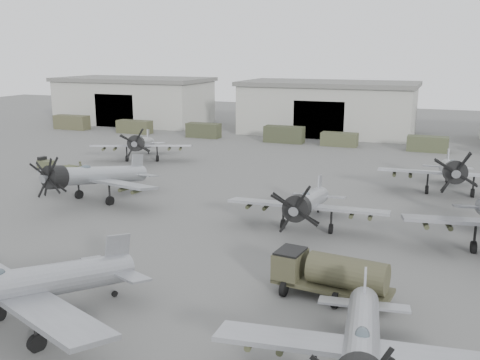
# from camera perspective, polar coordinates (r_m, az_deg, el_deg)

# --- Properties ---
(ground) EXTENTS (220.00, 220.00, 0.00)m
(ground) POSITION_cam_1_polar(r_m,az_deg,el_deg) (36.27, -12.30, -8.73)
(ground) COLOR #555553
(ground) RESTS_ON ground
(hangar_left) EXTENTS (29.00, 14.80, 8.70)m
(hangar_left) POSITION_cam_1_polar(r_m,az_deg,el_deg) (106.69, -11.22, 8.35)
(hangar_left) COLOR #9E9E94
(hangar_left) RESTS_ON ground
(hangar_center) EXTENTS (29.00, 14.80, 8.70)m
(hangar_center) POSITION_cam_1_polar(r_m,az_deg,el_deg) (92.16, 9.36, 7.65)
(hangar_center) COLOR #9E9E94
(hangar_center) RESTS_ON ground
(support_truck_0) EXTENTS (6.49, 2.20, 2.49)m
(support_truck_0) POSITION_cam_1_polar(r_m,az_deg,el_deg) (100.59, -17.51, 5.89)
(support_truck_0) COLOR #44432C
(support_truck_0) RESTS_ON ground
(support_truck_1) EXTENTS (6.05, 2.20, 2.17)m
(support_truck_1) POSITION_cam_1_polar(r_m,az_deg,el_deg) (93.06, -11.19, 5.59)
(support_truck_1) COLOR #40412A
(support_truck_1) RESTS_ON ground
(support_truck_2) EXTENTS (5.47, 2.20, 2.31)m
(support_truck_2) POSITION_cam_1_polar(r_m,az_deg,el_deg) (86.84, -3.91, 5.30)
(support_truck_2) COLOR #363925
(support_truck_2) RESTS_ON ground
(support_truck_3) EXTENTS (6.06, 2.20, 2.50)m
(support_truck_3) POSITION_cam_1_polar(r_m,az_deg,el_deg) (82.03, 4.73, 4.87)
(support_truck_3) COLOR #353925
(support_truck_3) RESTS_ON ground
(support_truck_4) EXTENTS (5.29, 2.20, 1.96)m
(support_truck_4) POSITION_cam_1_polar(r_m,az_deg,el_deg) (80.11, 10.55, 4.28)
(support_truck_4) COLOR #40442C
(support_truck_4) RESTS_ON ground
(support_truck_5) EXTENTS (5.50, 2.20, 2.13)m
(support_truck_5) POSITION_cam_1_polar(r_m,az_deg,el_deg) (78.78, 19.38, 3.65)
(support_truck_5) COLOR #3C412B
(support_truck_5) RESTS_ON ground
(aircraft_near_1) EXTENTS (13.73, 12.40, 5.55)m
(aircraft_near_1) POSITION_cam_1_polar(r_m,az_deg,el_deg) (28.32, -23.46, -10.57)
(aircraft_near_1) COLOR #919499
(aircraft_near_1) RESTS_ON ground
(aircraft_near_2) EXTENTS (12.19, 10.97, 4.84)m
(aircraft_near_2) POSITION_cam_1_polar(r_m,az_deg,el_deg) (22.70, 12.85, -16.84)
(aircraft_near_2) COLOR #9C9EA4
(aircraft_near_2) RESTS_ON ground
(aircraft_mid_1) EXTENTS (13.61, 12.25, 5.40)m
(aircraft_mid_1) POSITION_cam_1_polar(r_m,az_deg,el_deg) (50.72, -15.55, 0.40)
(aircraft_mid_1) COLOR #969A9F
(aircraft_mid_1) RESTS_ON ground
(aircraft_mid_2) EXTENTS (12.47, 11.22, 4.98)m
(aircraft_mid_2) POSITION_cam_1_polar(r_m,az_deg,el_deg) (41.21, 7.16, -2.46)
(aircraft_mid_2) COLOR #9DA0A6
(aircraft_mid_2) RESTS_ON ground
(aircraft_far_0) EXTENTS (12.52, 11.32, 5.09)m
(aircraft_far_0) POSITION_cam_1_polar(r_m,az_deg,el_deg) (68.38, -10.47, 3.85)
(aircraft_far_0) COLOR #9D9EA5
(aircraft_far_0) RESTS_ON ground
(aircraft_far_1) EXTENTS (13.73, 12.36, 5.49)m
(aircraft_far_1) POSITION_cam_1_polar(r_m,az_deg,el_deg) (54.89, 21.63, 0.95)
(aircraft_far_1) COLOR #9C9FA5
(aircraft_far_1) RESTS_ON ground
(fuel_tanker) EXTENTS (6.85, 2.95, 2.56)m
(fuel_tanker) POSITION_cam_1_polar(r_m,az_deg,el_deg) (30.83, 9.64, -9.74)
(fuel_tanker) COLOR #3C3B27
(fuel_tanker) RESTS_ON ground
(tug_trailer) EXTENTS (7.37, 2.62, 1.46)m
(tug_trailer) POSITION_cam_1_polar(r_m,az_deg,el_deg) (65.99, -19.10, 1.42)
(tug_trailer) COLOR #42462E
(tug_trailer) RESTS_ON ground
(ground_crew) EXTENTS (0.41, 0.62, 1.66)m
(ground_crew) POSITION_cam_1_polar(r_m,az_deg,el_deg) (62.26, -16.62, 1.18)
(ground_crew) COLOR #3C3E29
(ground_crew) RESTS_ON ground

